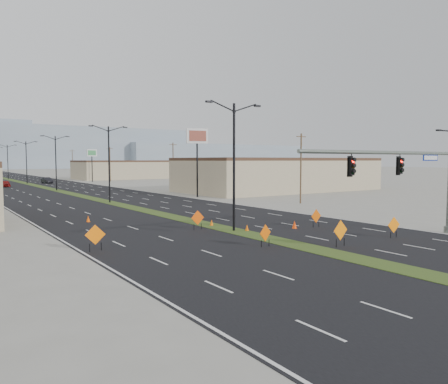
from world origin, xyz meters
TOP-DOWN VIEW (x-y plane):
  - ground at (0.00, 0.00)m, footprint 600.00×600.00m
  - road_surface at (0.00, 100.00)m, footprint 25.00×400.00m
  - median_strip at (0.00, 100.00)m, footprint 2.00×400.00m
  - building_se_near at (34.00, 45.00)m, footprint 36.00×18.00m
  - building_se_far at (38.00, 110.00)m, footprint 44.00×16.00m
  - mesa_center at (40.00, 300.00)m, footprint 220.00×50.00m
  - mesa_east at (180.00, 290.00)m, footprint 160.00×50.00m
  - signal_mast at (8.56, 2.00)m, footprint 16.30×0.60m
  - streetlight_0 at (0.00, 12.00)m, footprint 5.15×0.24m
  - streetlight_1 at (0.00, 40.00)m, footprint 5.15×0.24m
  - streetlight_2 at (0.00, 68.00)m, footprint 5.15×0.24m
  - streetlight_3 at (0.00, 96.00)m, footprint 5.15×0.24m
  - streetlight_4 at (0.00, 124.00)m, footprint 5.15×0.24m
  - utility_pole_0 at (20.00, 25.00)m, footprint 1.60×0.20m
  - utility_pole_1 at (20.00, 60.00)m, footprint 1.60×0.20m
  - utility_pole_2 at (20.00, 95.00)m, footprint 1.60×0.20m
  - utility_pole_3 at (20.00, 130.00)m, footprint 1.60×0.20m
  - car_left at (-6.17, 84.78)m, footprint 1.77×4.01m
  - car_mid at (4.21, 94.83)m, footprint 2.02×4.53m
  - construction_sign_0 at (-11.50, 10.64)m, footprint 1.22×0.32m
  - construction_sign_1 at (-2.00, 5.75)m, footprint 1.08×0.28m
  - construction_sign_2 at (-2.00, 14.22)m, footprint 1.17×0.05m
  - construction_sign_3 at (2.00, 3.00)m, footprint 1.31×0.10m
  - construction_sign_4 at (7.71, 3.00)m, footprint 1.14×0.19m
  - construction_sign_5 at (6.80, 9.69)m, footprint 1.15×0.09m
  - cone_0 at (0.83, 11.37)m, footprint 0.39×0.39m
  - cone_1 at (0.02, 15.28)m, footprint 0.35×0.35m
  - cone_2 at (4.83, 10.20)m, footprint 0.44×0.44m
  - cone_3 at (-7.96, 23.51)m, footprint 0.37×0.37m
  - pole_sign_east_near at (14.00, 40.89)m, footprint 3.38×1.00m
  - pole_sign_east_far at (15.79, 96.61)m, footprint 2.75×0.75m

SIDE VIEW (x-z plane):
  - ground at x=0.00m, z-range 0.00..0.00m
  - road_surface at x=0.00m, z-range -0.01..0.01m
  - median_strip at x=0.00m, z-range -0.02..0.02m
  - cone_1 at x=0.02m, z-range 0.00..0.53m
  - cone_0 at x=0.83m, z-range 0.00..0.54m
  - cone_3 at x=-7.96m, z-range 0.00..0.60m
  - cone_2 at x=4.83m, z-range 0.00..0.65m
  - car_left at x=-6.17m, z-range 0.00..1.34m
  - car_mid at x=4.21m, z-range 0.00..1.44m
  - construction_sign_1 at x=-2.00m, z-range 0.12..1.58m
  - construction_sign_4 at x=7.71m, z-range 0.13..1.66m
  - construction_sign_5 at x=6.80m, z-range 0.13..1.66m
  - construction_sign_2 at x=-2.00m, z-range 0.13..1.69m
  - construction_sign_0 at x=-11.50m, z-range 0.15..1.80m
  - construction_sign_3 at x=2.00m, z-range 0.16..1.90m
  - building_se_far at x=38.00m, z-range 0.00..5.00m
  - building_se_near at x=34.00m, z-range 0.00..5.50m
  - utility_pole_0 at x=20.00m, z-range 0.17..9.17m
  - utility_pole_1 at x=20.00m, z-range 0.17..9.17m
  - utility_pole_2 at x=20.00m, z-range 0.17..9.17m
  - utility_pole_3 at x=20.00m, z-range 0.17..9.17m
  - signal_mast at x=8.56m, z-range 0.79..8.79m
  - streetlight_0 at x=0.00m, z-range 0.41..10.43m
  - streetlight_1 at x=0.00m, z-range 0.41..10.43m
  - streetlight_2 at x=0.00m, z-range 0.41..10.43m
  - streetlight_3 at x=0.00m, z-range 0.41..10.43m
  - streetlight_4 at x=0.00m, z-range 0.41..10.43m
  - pole_sign_east_far at x=15.79m, z-range 2.57..10.94m
  - pole_sign_east_near at x=14.00m, z-range 3.33..13.68m
  - mesa_east at x=180.00m, z-range 0.00..18.00m
  - mesa_center at x=40.00m, z-range 0.00..28.00m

